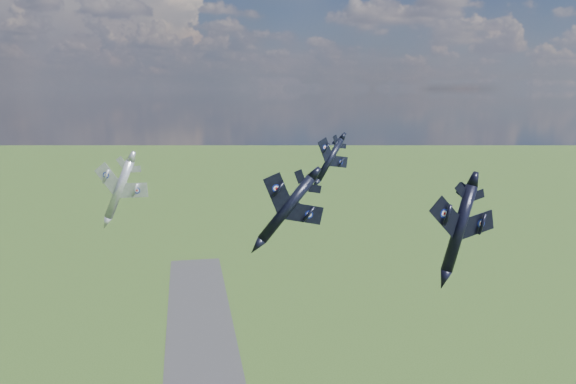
{
  "coord_description": "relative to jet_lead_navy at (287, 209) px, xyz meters",
  "views": [
    {
      "loc": [
        -4.05,
        -72.3,
        99.12
      ],
      "look_at": [
        12.03,
        14.48,
        82.88
      ],
      "focal_mm": 35.0,
      "sensor_mm": 36.0,
      "label": 1
    }
  ],
  "objects": [
    {
      "name": "jet_high_navy",
      "position": [
        14.32,
        30.66,
        2.97
      ],
      "size": [
        13.96,
        15.95,
        7.95
      ],
      "primitive_type": null,
      "rotation": [
        0.0,
        0.65,
        0.43
      ],
      "color": "black"
    },
    {
      "name": "jet_lead_navy",
      "position": [
        0.0,
        0.0,
        0.0
      ],
      "size": [
        11.36,
        16.07,
        9.64
      ],
      "primitive_type": null,
      "rotation": [
        0.0,
        0.69,
        0.05
      ],
      "color": "black"
    },
    {
      "name": "jet_left_silver",
      "position": [
        -25.48,
        23.51,
        -0.5
      ],
      "size": [
        15.55,
        18.07,
        7.44
      ],
      "primitive_type": null,
      "rotation": [
        0.0,
        0.43,
        -0.32
      ],
      "color": "#9EA2A9"
    },
    {
      "name": "jet_right_navy",
      "position": [
        19.4,
        -13.7,
        -0.37
      ],
      "size": [
        14.5,
        17.45,
        6.25
      ],
      "primitive_type": null,
      "rotation": [
        0.0,
        0.3,
        0.22
      ],
      "color": "black"
    }
  ]
}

